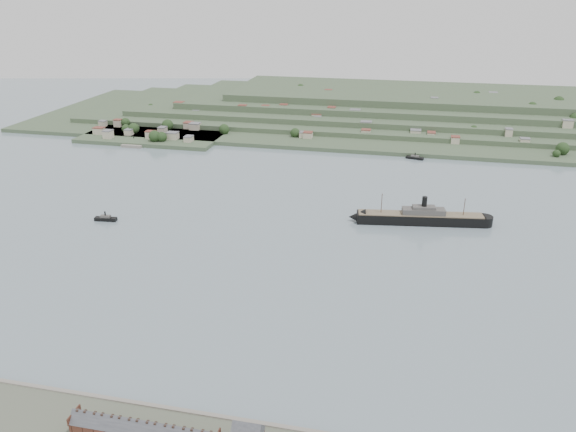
# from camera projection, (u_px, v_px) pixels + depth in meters

# --- Properties ---
(ground) EXTENTS (1400.00, 1400.00, 0.00)m
(ground) POSITION_uv_depth(u_px,v_px,m) (279.00, 252.00, 353.33)
(ground) COLOR slate
(ground) RESTS_ON ground
(far_peninsula) EXTENTS (760.00, 309.00, 30.00)m
(far_peninsula) POSITION_uv_depth(u_px,v_px,m) (374.00, 109.00, 697.51)
(far_peninsula) COLOR #31472F
(far_peninsula) RESTS_ON ground
(steamship) EXTENTS (99.82, 24.91, 24.00)m
(steamship) POSITION_uv_depth(u_px,v_px,m) (417.00, 217.00, 393.67)
(steamship) COLOR black
(steamship) RESTS_ON ground
(tugboat) EXTENTS (16.07, 5.68, 7.08)m
(tugboat) POSITION_uv_depth(u_px,v_px,m) (106.00, 218.00, 398.94)
(tugboat) COLOR black
(tugboat) RESTS_ON ground
(ferry_west) EXTENTS (17.23, 7.18, 6.27)m
(ferry_west) POSITION_uv_depth(u_px,v_px,m) (134.00, 140.00, 598.44)
(ferry_west) COLOR black
(ferry_west) RESTS_ON ground
(ferry_east) EXTENTS (17.41, 8.62, 6.29)m
(ferry_east) POSITION_uv_depth(u_px,v_px,m) (415.00, 158.00, 539.37)
(ferry_east) COLOR black
(ferry_east) RESTS_ON ground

